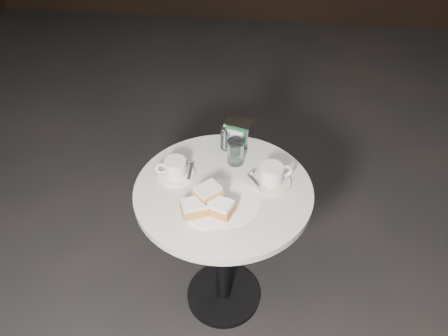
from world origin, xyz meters
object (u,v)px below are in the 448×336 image
(cafe_table, at_px, (223,222))
(coffee_cup_right, at_px, (271,176))
(water_glass_left, at_px, (228,137))
(water_glass_right, at_px, (236,152))
(napkin_dispenser, at_px, (239,134))
(beignet_plate, at_px, (207,205))
(coffee_cup_left, at_px, (175,169))

(cafe_table, distance_m, coffee_cup_right, 0.30)
(cafe_table, height_order, water_glass_left, water_glass_left)
(water_glass_right, bearing_deg, napkin_dispenser, 88.65)
(water_glass_right, xyz_separation_m, napkin_dispenser, (0.00, 0.11, 0.01))
(water_glass_left, distance_m, water_glass_right, 0.11)
(cafe_table, height_order, coffee_cup_right, coffee_cup_right)
(beignet_plate, height_order, coffee_cup_right, beignet_plate)
(cafe_table, bearing_deg, beignet_plate, -108.14)
(water_glass_right, relative_size, napkin_dispenser, 0.85)
(coffee_cup_left, xyz_separation_m, water_glass_left, (0.19, 0.21, 0.02))
(water_glass_right, bearing_deg, cafe_table, -100.47)
(coffee_cup_right, distance_m, water_glass_right, 0.19)
(coffee_cup_left, relative_size, water_glass_right, 1.70)
(napkin_dispenser, bearing_deg, coffee_cup_left, -121.73)
(beignet_plate, xyz_separation_m, napkin_dispenser, (0.08, 0.40, 0.03))
(beignet_plate, relative_size, coffee_cup_left, 1.12)
(beignet_plate, relative_size, water_glass_left, 1.94)
(coffee_cup_left, height_order, napkin_dispenser, napkin_dispenser)
(coffee_cup_left, relative_size, napkin_dispenser, 1.45)
(coffee_cup_left, xyz_separation_m, coffee_cup_right, (0.38, 0.00, 0.00))
(cafe_table, relative_size, beignet_plate, 3.59)
(coffee_cup_left, height_order, coffee_cup_right, coffee_cup_right)
(coffee_cup_right, bearing_deg, cafe_table, 174.66)
(cafe_table, distance_m, water_glass_right, 0.30)
(napkin_dispenser, bearing_deg, cafe_table, -82.48)
(cafe_table, bearing_deg, water_glass_left, 92.64)
(water_glass_left, height_order, water_glass_right, water_glass_right)
(coffee_cup_right, bearing_deg, coffee_cup_left, 158.88)
(water_glass_right, height_order, napkin_dispenser, napkin_dispenser)
(water_glass_right, distance_m, napkin_dispenser, 0.11)
(beignet_plate, bearing_deg, water_glass_right, 76.05)
(coffee_cup_right, relative_size, water_glass_left, 1.94)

